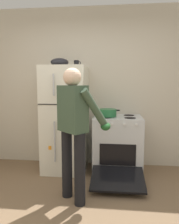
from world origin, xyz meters
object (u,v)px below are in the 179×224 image
mixing_bowl (60,62)px  red_pot (108,113)px  coffee_mug (77,63)px  stove_range (117,145)px  refrigerator (65,119)px  person_cook (75,123)px

mixing_bowl → red_pot: bearing=-3.7°
coffee_mug → stove_range: bearing=-5.8°
mixing_bowl → stove_range: bearing=-1.1°
red_pot → refrigerator: bearing=175.9°
stove_range → person_cook: person_cook is taller
coffee_mug → mixing_bowl: mixing_bowl is taller
person_cook → coffee_mug: coffee_mug is taller
stove_range → red_pot: size_ratio=3.24×
coffee_mug → mixing_bowl: bearing=-169.2°
refrigerator → red_pot: bearing=-4.1°
stove_range → coffee_mug: bearing=174.2°
refrigerator → person_cook: (0.33, -0.95, 0.11)m
stove_range → coffee_mug: coffee_mug is taller
red_pot → coffee_mug: size_ratio=3.33×
refrigerator → red_pot: 0.70m
refrigerator → stove_range: refrigerator is taller
stove_range → person_cook: 1.18m
person_cook → red_pot: person_cook is taller
stove_range → coffee_mug: (-0.67, 0.07, 1.30)m
stove_range → red_pot: (-0.16, -0.03, 0.52)m
refrigerator → person_cook: size_ratio=1.06×
refrigerator → person_cook: refrigerator is taller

